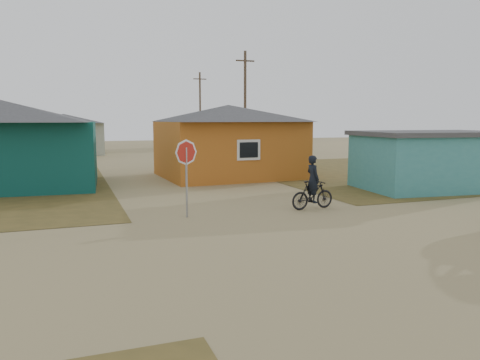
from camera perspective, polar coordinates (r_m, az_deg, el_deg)
name	(u,v)px	position (r m, az deg, el deg)	size (l,w,h in m)	color
ground	(313,244)	(12.08, 8.89, -7.68)	(120.00, 120.00, 0.00)	#988557
grass_ne	(411,170)	(30.58, 20.11, 1.11)	(20.00, 18.00, 0.00)	brown
house_teal	(3,143)	(23.87, -26.92, 4.04)	(8.93, 7.08, 4.00)	#0B3D36
house_yellow	(229,140)	(25.56, -1.41, 4.90)	(7.72, 6.76, 3.90)	#B6601C
shed_turquoise	(430,160)	(22.64, 22.15, 2.27)	(6.71, 4.93, 2.60)	teal
house_pale_west	(64,134)	(44.20, -20.62, 5.30)	(7.04, 6.15, 3.60)	#9DA38C
house_beige_east	(217,131)	(52.60, -2.79, 6.03)	(6.95, 6.05, 3.60)	tan
utility_pole_near	(245,105)	(34.43, 0.63, 9.10)	(1.40, 0.20, 8.00)	brown
utility_pole_far	(200,110)	(49.97, -4.88, 8.55)	(1.40, 0.20, 8.00)	brown
stop_sign	(186,160)	(14.90, -6.57, 2.39)	(0.82, 0.07, 2.50)	gray
cyclist	(313,190)	(16.50, 8.85, -1.17)	(1.71, 0.64, 1.89)	black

